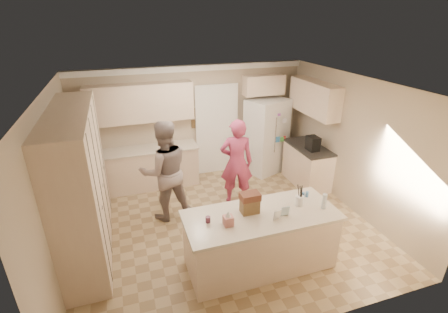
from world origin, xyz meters
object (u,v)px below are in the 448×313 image
object	(u,v)px
island_base	(260,241)
dollhouse_body	(250,206)
teen_girl	(236,163)
refrigerator	(266,136)
coffee_maker	(313,143)
teen_boy	(165,171)
tissue_box	(228,221)
utensil_crock	(299,200)

from	to	relation	value
island_base	dollhouse_body	size ratio (longest dim) A/B	8.46
island_base	teen_girl	distance (m)	1.92
refrigerator	teen_girl	bearing A→B (deg)	-156.29
teen_girl	coffee_maker	bearing A→B (deg)	-163.95
teen_boy	dollhouse_body	bearing A→B (deg)	116.09
island_base	tissue_box	world-z (taller)	tissue_box
refrigerator	dollhouse_body	world-z (taller)	refrigerator
teen_girl	island_base	bearing A→B (deg)	95.29
island_base	tissue_box	distance (m)	0.79
coffee_maker	teen_girl	world-z (taller)	teen_girl
utensil_crock	tissue_box	distance (m)	1.21
island_base	refrigerator	bearing A→B (deg)	63.72
teen_boy	tissue_box	bearing A→B (deg)	102.96
refrigerator	coffee_maker	world-z (taller)	refrigerator
refrigerator	island_base	distance (m)	3.41
coffee_maker	tissue_box	bearing A→B (deg)	-142.43
coffee_maker	teen_boy	xyz separation A→B (m)	(-3.19, -0.12, -0.11)
refrigerator	tissue_box	bearing A→B (deg)	-143.99
dollhouse_body	teen_boy	xyz separation A→B (m)	(-0.99, 1.68, -0.07)
coffee_maker	island_base	xyz separation A→B (m)	(-2.05, -1.90, -0.63)
island_base	teen_girl	world-z (taller)	teen_girl
utensil_crock	dollhouse_body	size ratio (longest dim) A/B	0.58
refrigerator	tissue_box	size ratio (longest dim) A/B	12.86
coffee_maker	utensil_crock	size ratio (longest dim) A/B	2.00
teen_girl	tissue_box	bearing A→B (deg)	80.89
coffee_maker	utensil_crock	world-z (taller)	coffee_maker
coffee_maker	teen_girl	bearing A→B (deg)	-178.26
island_base	teen_boy	world-z (taller)	teen_boy
refrigerator	island_base	world-z (taller)	refrigerator
dollhouse_body	teen_boy	world-z (taller)	teen_boy
refrigerator	utensil_crock	size ratio (longest dim) A/B	12.00
coffee_maker	dollhouse_body	distance (m)	2.84
island_base	utensil_crock	distance (m)	0.86
refrigerator	teen_girl	distance (m)	1.69
island_base	dollhouse_body	distance (m)	0.62
coffee_maker	teen_boy	bearing A→B (deg)	-177.76
island_base	teen_boy	size ratio (longest dim) A/B	1.14
refrigerator	teen_boy	distance (m)	2.92
tissue_box	dollhouse_body	bearing A→B (deg)	26.57
utensil_crock	teen_boy	size ratio (longest dim) A/B	0.08
refrigerator	utensil_crock	bearing A→B (deg)	-126.68
island_base	teen_girl	bearing A→B (deg)	80.99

